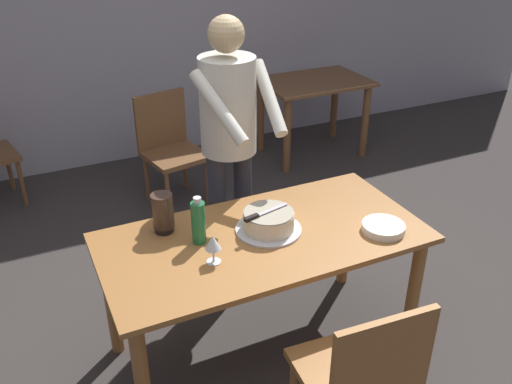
% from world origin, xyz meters
% --- Properties ---
extents(ground_plane, '(14.00, 14.00, 0.00)m').
position_xyz_m(ground_plane, '(0.00, 0.00, 0.00)').
color(ground_plane, '#383330').
extents(back_wall, '(10.00, 0.12, 2.70)m').
position_xyz_m(back_wall, '(0.00, 2.92, 1.35)').
color(back_wall, '#ADA8B2').
rests_on(back_wall, ground_plane).
extents(main_dining_table, '(1.64, 0.81, 0.75)m').
position_xyz_m(main_dining_table, '(0.00, 0.00, 0.64)').
color(main_dining_table, '#9E6633').
rests_on(main_dining_table, ground_plane).
extents(cake_on_platter, '(0.34, 0.34, 0.11)m').
position_xyz_m(cake_on_platter, '(0.04, 0.03, 0.80)').
color(cake_on_platter, silver).
rests_on(cake_on_platter, main_dining_table).
extents(cake_knife, '(0.27, 0.08, 0.02)m').
position_xyz_m(cake_knife, '(-0.03, 0.02, 0.87)').
color(cake_knife, silver).
rests_on(cake_knife, cake_on_platter).
extents(plate_stack, '(0.22, 0.22, 0.04)m').
position_xyz_m(plate_stack, '(0.57, -0.22, 0.77)').
color(plate_stack, white).
rests_on(plate_stack, main_dining_table).
extents(wine_glass_near, '(0.08, 0.08, 0.14)m').
position_xyz_m(wine_glass_near, '(-0.31, -0.11, 0.85)').
color(wine_glass_near, silver).
rests_on(wine_glass_near, main_dining_table).
extents(water_bottle, '(0.07, 0.07, 0.25)m').
position_xyz_m(water_bottle, '(-0.31, 0.08, 0.86)').
color(water_bottle, '#1E6B38').
rests_on(water_bottle, main_dining_table).
extents(hurricane_lamp, '(0.11, 0.11, 0.21)m').
position_xyz_m(hurricane_lamp, '(-0.44, 0.25, 0.86)').
color(hurricane_lamp, black).
rests_on(hurricane_lamp, main_dining_table).
extents(person_cutting_cake, '(0.46, 0.57, 1.72)m').
position_xyz_m(person_cutting_cake, '(0.08, 0.62, 1.08)').
color(person_cutting_cake, '#2D2D38').
rests_on(person_cutting_cake, ground_plane).
extents(chair_near_side, '(0.47, 0.47, 0.90)m').
position_xyz_m(chair_near_side, '(0.08, -0.78, 0.49)').
color(chair_near_side, '#9E6633').
rests_on(chair_near_side, ground_plane).
extents(background_table, '(1.00, 0.70, 0.74)m').
position_xyz_m(background_table, '(1.61, 2.22, 0.58)').
color(background_table, brown).
rests_on(background_table, ground_plane).
extents(background_chair_1, '(0.52, 0.52, 0.90)m').
position_xyz_m(background_chair_1, '(0.08, 1.88, 0.49)').
color(background_chair_1, brown).
rests_on(background_chair_1, ground_plane).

